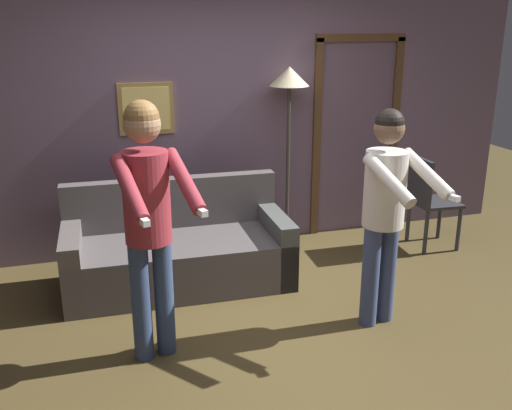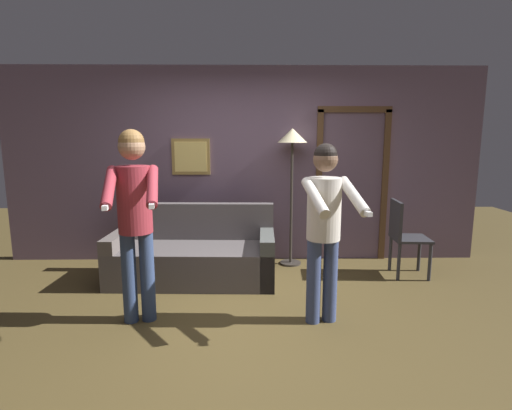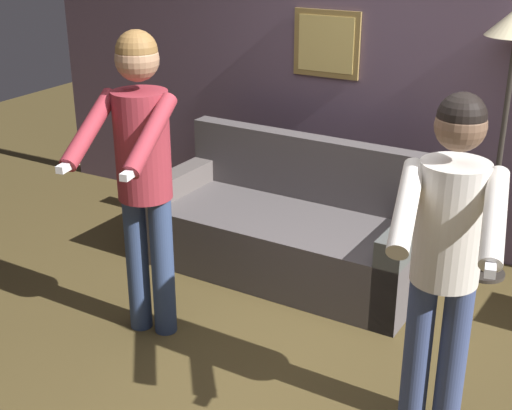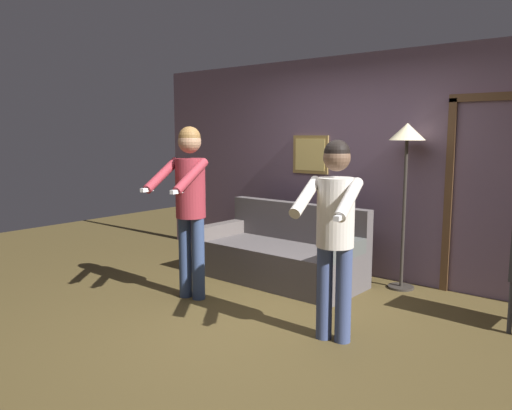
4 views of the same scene
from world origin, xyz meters
TOP-DOWN VIEW (x-y plane):
  - ground_plane at (0.00, 0.00)m, footprint 12.00×12.00m
  - back_wall_assembly at (0.02, 1.94)m, footprint 6.40×0.10m
  - couch at (-0.58, 1.12)m, footprint 1.93×0.91m
  - torchiere_lamp at (0.63, 1.68)m, footprint 0.38×0.38m
  - person_standing_left at (-0.93, 0.01)m, footprint 0.52×0.72m
  - person_standing_right at (0.74, -0.03)m, footprint 0.52×0.64m
  - dining_chair_distant at (1.95, 1.21)m, footprint 0.45×0.45m

SIDE VIEW (x-z plane):
  - ground_plane at x=0.00m, z-range 0.00..0.00m
  - couch at x=-0.58m, z-range -0.16..0.71m
  - dining_chair_distant at x=1.95m, z-range 0.06..0.99m
  - person_standing_right at x=0.74m, z-range 0.16..1.79m
  - person_standing_left at x=-0.93m, z-range 0.19..1.94m
  - back_wall_assembly at x=0.02m, z-range 0.00..2.60m
  - torchiere_lamp at x=0.63m, z-range 0.64..2.43m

